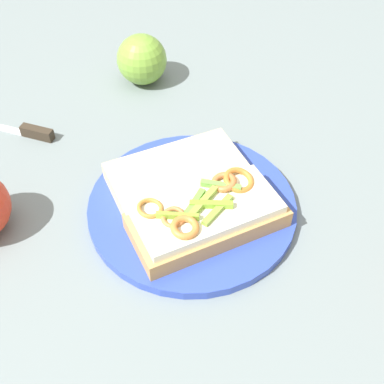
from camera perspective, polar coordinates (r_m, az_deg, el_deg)
ground_plane at (r=0.62m, az=-0.00°, el=-2.07°), size 2.00×2.00×0.00m
plate at (r=0.62m, az=-0.00°, el=-1.68°), size 0.26×0.26×0.01m
sandwich at (r=0.57m, az=1.78°, el=-2.80°), size 0.20×0.13×0.05m
bread_slice_side at (r=0.63m, az=-1.65°, el=2.03°), size 0.19×0.14×0.02m
apple_2 at (r=0.82m, az=-5.88°, el=15.13°), size 0.11×0.11×0.08m
knife at (r=0.76m, az=-18.45°, el=6.71°), size 0.07×0.11×0.02m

